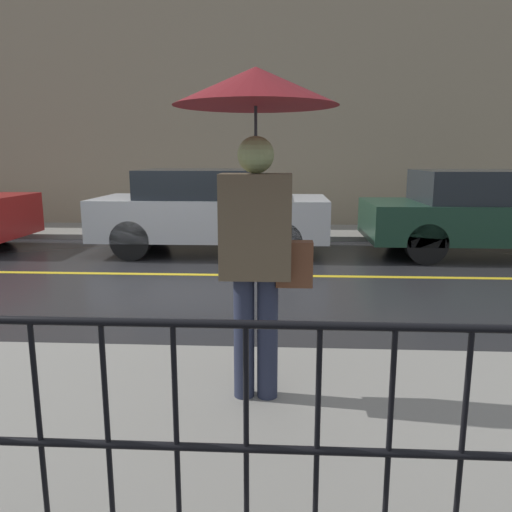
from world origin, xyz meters
The scene contains 7 objects.
ground_plane centered at (0.00, 0.00, 0.00)m, with size 80.00×80.00×0.00m, color #262628.
sidewalk_far centered at (0.00, 4.02, 0.05)m, with size 28.00×1.87×0.10m.
lane_marking centered at (0.00, 0.00, 0.00)m, with size 25.20×0.12×0.01m.
building_storefront centered at (0.00, 5.11, 3.30)m, with size 28.00×0.30×6.61m.
pedestrian centered at (1.73, -4.00, 1.79)m, with size 1.04×1.04×2.18m.
car_silver centered at (0.57, 1.81, 0.78)m, with size 4.15×1.79×1.51m.
car_dark_green centered at (5.60, 1.81, 0.77)m, with size 4.50×1.92×1.50m.
Camera 1 is at (1.90, -7.21, 1.74)m, focal length 35.00 mm.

